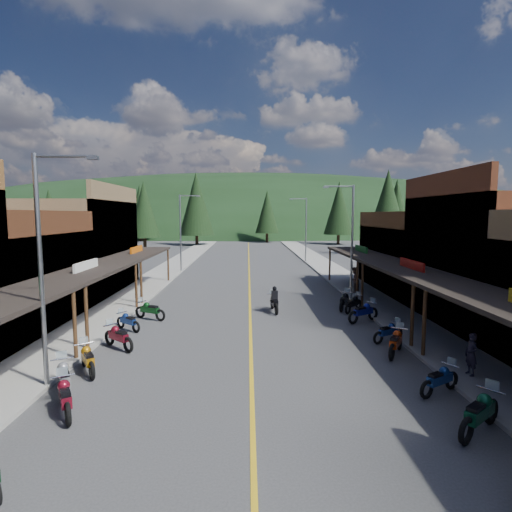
{
  "coord_description": "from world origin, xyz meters",
  "views": [
    {
      "loc": [
        -0.13,
        -19.42,
        6.02
      ],
      "look_at": [
        0.46,
        9.28,
        3.0
      ],
      "focal_mm": 28.0,
      "sensor_mm": 36.0,
      "label": 1
    }
  ],
  "objects": [
    {
      "name": "bike_east_10",
      "position": [
        5.97,
        5.2,
        0.62
      ],
      "size": [
        1.62,
        2.26,
        1.24
      ],
      "primitive_type": null,
      "rotation": [
        0.0,
        0.0,
        -0.47
      ],
      "color": "black",
      "rests_on": "ground"
    },
    {
      "name": "pine_4",
      "position": [
        18.0,
        60.0,
        7.24
      ],
      "size": [
        5.88,
        5.88,
        12.5
      ],
      "color": "black",
      "rests_on": "ground"
    },
    {
      "name": "shop_east_2",
      "position": [
        13.78,
        1.7,
        3.52
      ],
      "size": [
        10.9,
        9.0,
        8.2
      ],
      "color": "#562B19",
      "rests_on": "ground"
    },
    {
      "name": "pine_11",
      "position": [
        20.0,
        38.0,
        7.19
      ],
      "size": [
        5.82,
        5.82,
        12.4
      ],
      "color": "black",
      "rests_on": "ground"
    },
    {
      "name": "centerline",
      "position": [
        0.0,
        20.0,
        0.01
      ],
      "size": [
        0.15,
        90.0,
        0.01
      ],
      "primitive_type": "cube",
      "color": "gold",
      "rests_on": "ground"
    },
    {
      "name": "pine_2",
      "position": [
        -10.0,
        58.0,
        7.99
      ],
      "size": [
        6.72,
        6.72,
        14.0
      ],
      "color": "black",
      "rests_on": "ground"
    },
    {
      "name": "streetlight_0",
      "position": [
        -6.95,
        -6.0,
        4.46
      ],
      "size": [
        2.16,
        0.18,
        8.0
      ],
      "color": "gray",
      "rests_on": "ground"
    },
    {
      "name": "sidewalk_west",
      "position": [
        -8.7,
        20.0,
        0.07
      ],
      "size": [
        3.4,
        94.0,
        0.15
      ],
      "primitive_type": "cube",
      "color": "gray",
      "rests_on": "ground"
    },
    {
      "name": "bike_east_9",
      "position": [
        6.38,
        4.58,
        0.58
      ],
      "size": [
        1.84,
        1.98,
        1.16
      ],
      "primitive_type": null,
      "rotation": [
        0.0,
        0.0,
        -0.71
      ],
      "color": "black",
      "rests_on": "ground"
    },
    {
      "name": "pine_3",
      "position": [
        4.0,
        66.0,
        6.48
      ],
      "size": [
        5.04,
        5.04,
        11.0
      ],
      "color": "black",
      "rests_on": "ground"
    },
    {
      "name": "bike_east_4",
      "position": [
        6.21,
        -9.16,
        0.65
      ],
      "size": [
        2.26,
        2.01,
        1.3
      ],
      "primitive_type": null,
      "rotation": [
        0.0,
        0.0,
        -0.91
      ],
      "color": "#0D452A",
      "rests_on": "ground"
    },
    {
      "name": "ridge_hill",
      "position": [
        0.0,
        135.0,
        0.0
      ],
      "size": [
        310.0,
        140.0,
        60.0
      ],
      "primitive_type": "ellipsoid",
      "color": "black",
      "rests_on": "ground"
    },
    {
      "name": "bike_west_6",
      "position": [
        -6.21,
        -4.69,
        0.6
      ],
      "size": [
        1.7,
        2.15,
        1.2
      ],
      "primitive_type": null,
      "rotation": [
        0.0,
        0.0,
        0.56
      ],
      "color": "#BA750D",
      "rests_on": "ground"
    },
    {
      "name": "bike_west_4",
      "position": [
        -5.62,
        -7.86,
        0.6
      ],
      "size": [
        1.65,
        2.18,
        1.2
      ],
      "primitive_type": null,
      "rotation": [
        0.0,
        0.0,
        0.51
      ],
      "color": "maroon",
      "rests_on": "ground"
    },
    {
      "name": "streetlight_3",
      "position": [
        6.95,
        30.0,
        4.46
      ],
      "size": [
        2.16,
        0.18,
        8.0
      ],
      "color": "gray",
      "rests_on": "ground"
    },
    {
      "name": "pine_8",
      "position": [
        -22.0,
        40.0,
        5.98
      ],
      "size": [
        4.48,
        4.48,
        10.0
      ],
      "color": "black",
      "rests_on": "ground"
    },
    {
      "name": "pine_0",
      "position": [
        -40.0,
        62.0,
        6.48
      ],
      "size": [
        5.04,
        5.04,
        11.0
      ],
      "color": "black",
      "rests_on": "ground"
    },
    {
      "name": "streetlight_2",
      "position": [
        6.95,
        8.0,
        4.46
      ],
      "size": [
        2.16,
        0.18,
        8.0
      ],
      "color": "gray",
      "rests_on": "ground"
    },
    {
      "name": "pine_7",
      "position": [
        -32.0,
        76.0,
        7.24
      ],
      "size": [
        5.88,
        5.88,
        12.5
      ],
      "color": "black",
      "rests_on": "ground"
    },
    {
      "name": "shop_east_3",
      "position": [
        13.75,
        11.3,
        2.53
      ],
      "size": [
        10.9,
        10.2,
        6.2
      ],
      "color": "#4C2D16",
      "rests_on": "ground"
    },
    {
      "name": "pine_10",
      "position": [
        -18.0,
        50.0,
        6.78
      ],
      "size": [
        5.38,
        5.38,
        11.6
      ],
      "color": "black",
      "rests_on": "ground"
    },
    {
      "name": "bike_west_8",
      "position": [
        -6.35,
        0.9,
        0.53
      ],
      "size": [
        1.85,
        1.66,
        1.07
      ],
      "primitive_type": null,
      "rotation": [
        0.0,
        0.0,
        0.89
      ],
      "color": "navy",
      "rests_on": "ground"
    },
    {
      "name": "pine_1",
      "position": [
        -24.0,
        70.0,
        7.24
      ],
      "size": [
        5.88,
        5.88,
        12.5
      ],
      "color": "black",
      "rests_on": "ground"
    },
    {
      "name": "sidewalk_east",
      "position": [
        8.7,
        20.0,
        0.07
      ],
      "size": [
        3.4,
        94.0,
        0.15
      ],
      "primitive_type": "cube",
      "color": "gray",
      "rests_on": "ground"
    },
    {
      "name": "pine_6",
      "position": [
        46.0,
        64.0,
        6.48
      ],
      "size": [
        5.04,
        5.04,
        11.0
      ],
      "color": "black",
      "rests_on": "ground"
    },
    {
      "name": "bike_west_9",
      "position": [
        -5.73,
        3.02,
        0.6
      ],
      "size": [
        2.19,
        1.62,
        1.2
      ],
      "primitive_type": null,
      "rotation": [
        0.0,
        0.0,
        1.08
      ],
      "color": "#0C3D15",
      "rests_on": "ground"
    },
    {
      "name": "bike_east_7",
      "position": [
        6.49,
        -1.25,
        0.53
      ],
      "size": [
        1.94,
        1.46,
        1.07
      ],
      "primitive_type": null,
      "rotation": [
        0.0,
        0.0,
        -1.06
      ],
      "color": "navy",
      "rests_on": "ground"
    },
    {
      "name": "bike_west_7",
      "position": [
        -5.92,
        -1.97,
        0.61
      ],
      "size": [
        2.09,
        1.95,
        1.23
      ],
      "primitive_type": null,
      "rotation": [
        0.0,
        0.0,
        0.85
      ],
      "color": "maroon",
      "rests_on": "ground"
    },
    {
      "name": "rider_on_bike",
      "position": [
        1.5,
        4.67,
        0.67
      ],
      "size": [
        0.95,
        2.25,
        1.66
      ],
      "rotation": [
        0.0,
        0.0,
        0.1
      ],
      "color": "black",
      "rests_on": "ground"
    },
    {
      "name": "pine_5",
      "position": [
        34.0,
        72.0,
        7.99
      ],
      "size": [
        6.72,
        6.72,
        14.0
      ],
      "color": "black",
      "rests_on": "ground"
    },
    {
      "name": "bike_west_5",
      "position": [
        -6.3,
        -6.44,
        0.62
      ],
      "size": [
        1.69,
        2.24,
        1.24
      ],
      "primitive_type": null,
      "rotation": [
        0.0,
        0.0,
        0.51
      ],
      "color": "gray",
      "rests_on": "ground"
    },
    {
      "name": "bike_east_6",
      "position": [
        6.19,
        -3.0,
        0.62
      ],
      "size": [
        1.77,
        2.23,
        1.24
      ],
      "primitive_type": null,
      "rotation": [
        0.0,
        0.0,
        -0.56
      ],
      "color": "#AA310C",
      "rests_on": "ground"
    },
    {
      "name": "bike_east_8",
      "position": [
        6.32,
        2.27,
        0.63
      ],
      "size": [
        2.27,
        1.78,
        1.27
      ],
      "primitive_type": null,
      "rotation": [
        0.0,
        0.0,
        -1.02
      ],
      "color": "navy",
      "rests_on": "ground"
    },
    {
      "name": "streetlight_1",
      "position": [
        -6.95,
        22.0,
        4.46
      ],
      "size": [
        2.16,
        0.18,
        8.0
      ],
      "color": "gray",
      "rests_on": "ground"
    },
    {
      "name": "shop_west_3",
      "position": [
        -13.78,
        11.3,
        3.52
      ],
      "size": [
        10.9,
        10.2,
        8.2
      ],
      "color": "brown",
      "rests_on": "ground"
    },
    {
      "name": "ground",
      "position": [
        0.0,
        0.0,
        0.0
      ],
      "size": [
        220.0,
        220.0,
        0.0
      ],
      "primitive_type": "plane",
      "color": "#38383A",
      "rests_on": "ground"
    },
    {
      "name": "pine_9",
      "position": [
        24.0,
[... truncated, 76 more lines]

